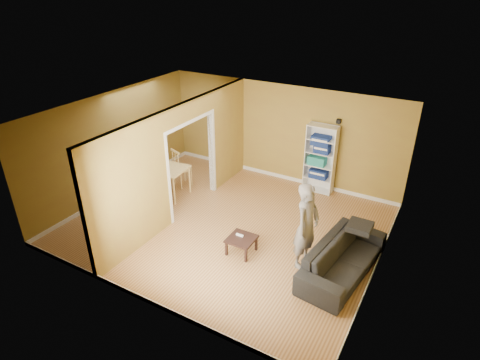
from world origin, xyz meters
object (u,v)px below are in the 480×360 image
Objects in this scene: chair_left at (139,171)px; chair_near at (150,189)px; chair_far at (182,167)px; sofa at (344,254)px; person at (307,219)px; bookshelf at (321,158)px; coffee_table at (241,240)px; dining_table at (163,170)px.

chair_left is 1.08× the size of chair_near.
chair_far is at bearing 120.61° from chair_left.
sofa is 5.65m from chair_left.
person is at bearing 72.51° from chair_left.
coffee_table is at bearing -97.30° from bookshelf.
bookshelf is (-1.51, 2.91, 0.46)m from sofa.
chair_far reaches higher than chair_near.
chair_far is (-3.23, -1.52, -0.37)m from bookshelf.
sofa is at bearing 3.57° from chair_near.
chair_left is at bearing 87.85° from person.
chair_far is at bearing 78.64° from dining_table.
dining_table is at bearing 88.57° from sofa.
person is 2.20× the size of chair_near.
bookshelf is 1.48× the size of dining_table.
sofa is 0.94m from person.
dining_table is 1.31× the size of chair_near.
sofa is 1.26× the size of bookshelf.
bookshelf is at bearing 45.63° from chair_near.
dining_table is (-3.36, -2.15, -0.22)m from bookshelf.
chair_near is (-4.04, 0.25, -0.55)m from person.
bookshelf is 1.79× the size of chair_left.
person is at bearing 179.34° from chair_far.
bookshelf is at bearing 82.70° from coffee_table.
chair_near is at bearing 48.36° from chair_left.
coffee_table is 3.18m from dining_table.
chair_near is at bearing 93.72° from person.
chair_near is (-2.82, 0.55, 0.16)m from coffee_table.
coffee_table is at bearing 109.47° from sofa.
chair_far is at bearing 81.10° from sofa.
dining_table is (-4.87, 0.75, 0.25)m from sofa.
chair_left is at bearing 151.63° from chair_near.
chair_near is 0.88× the size of chair_far.
coffee_table is 3.84m from chair_left.
dining_table is 0.76m from chair_left.
coffee_table is at bearing 111.12° from person.
chair_left is (-3.67, 1.11, 0.20)m from coffee_table.
sofa is 3.31m from bookshelf.
chair_near is (0.11, -0.62, -0.21)m from dining_table.
sofa is 4.94m from chair_far.
dining_table is (-2.93, 1.17, 0.37)m from coffee_table.
sofa is 4.94m from dining_table.
chair_left is at bearing 163.23° from coffee_table.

